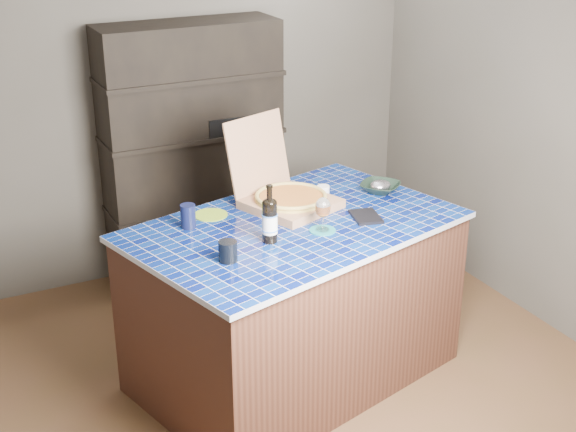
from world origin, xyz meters
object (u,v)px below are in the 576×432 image
kitchen_island (294,301)px  mead_bottle (270,220)px  pizza_box (287,195)px  wine_glass (323,208)px  bowl (380,187)px  dvd_case (366,217)px

kitchen_island → mead_bottle: 0.65m
pizza_box → wine_glass: (0.01, -0.38, 0.06)m
kitchen_island → pizza_box: (0.07, 0.23, 0.54)m
mead_bottle → bowl: bearing=20.9°
wine_glass → dvd_case: (0.30, 0.05, -0.12)m
mead_bottle → pizza_box: bearing=52.6°
dvd_case → wine_glass: bearing=-157.8°
dvd_case → pizza_box: bearing=145.9°
pizza_box → bowl: 0.60m
mead_bottle → dvd_case: bearing=3.9°
kitchen_island → dvd_case: size_ratio=9.78×
mead_bottle → wine_glass: mead_bottle is taller
wine_glass → bowl: wine_glass is taller
dvd_case → bowl: bowl is taller
pizza_box → mead_bottle: bearing=-147.0°
mead_bottle → dvd_case: size_ratio=1.54×
wine_glass → dvd_case: wine_glass is taller
kitchen_island → wine_glass: wine_glass is taller
kitchen_island → dvd_case: (0.38, -0.11, 0.48)m
pizza_box → mead_bottle: 0.48m
kitchen_island → dvd_case: dvd_case is taller
mead_bottle → wine_glass: size_ratio=1.69×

